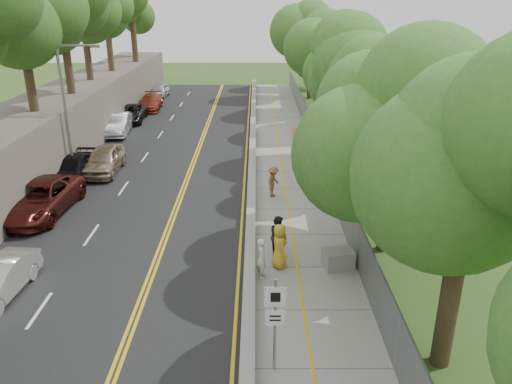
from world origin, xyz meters
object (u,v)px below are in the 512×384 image
streetlight (68,103)px  car_2 (40,199)px  construction_barrel (295,132)px  concrete_block (338,259)px  painter_0 (279,246)px  signpost (275,316)px  person_far (310,143)px

streetlight → car_2: 6.73m
streetlight → construction_barrel: (13.99, 8.81, -4.11)m
concrete_block → painter_0: bearing=178.5°
car_2 → streetlight: bearing=93.9°
signpost → person_far: bearing=81.5°
signpost → car_2: 16.26m
construction_barrel → painter_0: (-2.07, -19.75, 0.46)m
signpost → car_2: bearing=135.1°
car_2 → person_far: 17.55m
concrete_block → person_far: person_far is taller
streetlight → concrete_block: streetlight is taller
signpost → painter_0: bearing=86.2°
painter_0 → signpost: bearing=157.4°
concrete_block → construction_barrel: bearing=91.0°
streetlight → concrete_block: size_ratio=6.85×
construction_barrel → concrete_block: (0.34, -19.81, -0.09)m
construction_barrel → person_far: person_far is taller
painter_0 → car_2: bearing=46.9°
streetlight → person_far: size_ratio=4.20×
streetlight → car_2: (0.01, -5.57, -3.77)m
person_far → construction_barrel: bearing=-97.4°
streetlight → person_far: bearing=15.6°
car_2 → painter_0: (11.90, -5.36, 0.13)m
signpost → construction_barrel: bearing=84.5°
car_2 → person_far: size_ratio=3.13×
streetlight → painter_0: bearing=-42.6°
painter_0 → person_far: bearing=-29.2°
car_2 → construction_barrel: bearing=49.5°
car_2 → person_far: (14.65, 9.66, 0.13)m
signpost → car_2: size_ratio=0.52×
construction_barrel → signpost: bearing=-95.5°
streetlight → signpost: streetlight is taller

